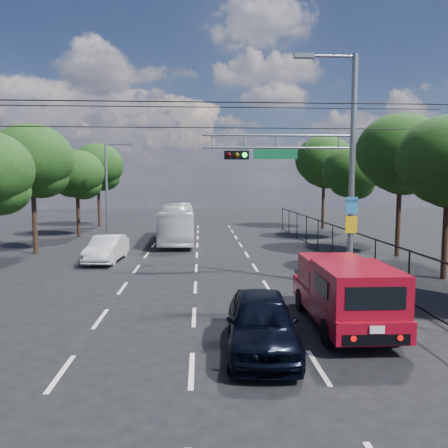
{
  "coord_description": "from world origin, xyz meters",
  "views": [
    {
      "loc": [
        0.23,
        -9.83,
        4.41
      ],
      "look_at": [
        1.11,
        6.4,
        2.8
      ],
      "focal_mm": 35.0,
      "sensor_mm": 36.0,
      "label": 1
    }
  ],
  "objects": [
    {
      "name": "streetlight_left",
      "position": [
        -6.33,
        22.0,
        3.94
      ],
      "size": [
        2.09,
        0.22,
        7.08
      ],
      "color": "slate",
      "rests_on": "ground"
    },
    {
      "name": "tree_left_c",
      "position": [
        -9.78,
        17.02,
        5.4
      ],
      "size": [
        4.8,
        4.8,
        7.8
      ],
      "color": "black",
      "rests_on": "ground"
    },
    {
      "name": "ground",
      "position": [
        0.0,
        0.0,
        0.0
      ],
      "size": [
        120.0,
        120.0,
        0.0
      ],
      "primitive_type": "plane",
      "color": "black",
      "rests_on": "ground"
    },
    {
      "name": "tree_right_d",
      "position": [
        11.42,
        22.02,
        4.85
      ],
      "size": [
        4.32,
        4.32,
        7.02
      ],
      "color": "black",
      "rests_on": "ground"
    },
    {
      "name": "signal_mast",
      "position": [
        5.28,
        7.99,
        5.24
      ],
      "size": [
        6.43,
        0.39,
        9.5
      ],
      "color": "slate",
      "rests_on": "ground"
    },
    {
      "name": "tree_left_e",
      "position": [
        -9.58,
        33.02,
        5.53
      ],
      "size": [
        4.92,
        4.92,
        7.99
      ],
      "color": "black",
      "rests_on": "ground"
    },
    {
      "name": "tree_left_d",
      "position": [
        -9.38,
        25.02,
        4.72
      ],
      "size": [
        4.2,
        4.2,
        6.83
      ],
      "color": "black",
      "rests_on": "ground"
    },
    {
      "name": "utility_wires",
      "position": [
        0.0,
        8.83,
        7.23
      ],
      "size": [
        22.0,
        5.04,
        0.74
      ],
      "color": "black",
      "rests_on": "ground"
    },
    {
      "name": "tree_right_e",
      "position": [
        11.62,
        30.02,
        5.94
      ],
      "size": [
        5.28,
        5.28,
        8.58
      ],
      "color": "black",
      "rests_on": "ground"
    },
    {
      "name": "lane_markings",
      "position": [
        -0.0,
        14.0,
        0.01
      ],
      "size": [
        6.12,
        38.0,
        0.01
      ],
      "color": "beige",
      "rests_on": "ground"
    },
    {
      "name": "fence_right",
      "position": [
        7.6,
        12.17,
        1.03
      ],
      "size": [
        0.06,
        34.03,
        2.0
      ],
      "color": "black",
      "rests_on": "ground"
    },
    {
      "name": "tree_right_c",
      "position": [
        11.82,
        15.02,
        5.73
      ],
      "size": [
        5.1,
        5.1,
        8.29
      ],
      "color": "black",
      "rests_on": "ground"
    },
    {
      "name": "white_van",
      "position": [
        -4.92,
        14.15,
        0.71
      ],
      "size": [
        1.81,
        4.39,
        1.42
      ],
      "primitive_type": "imported",
      "rotation": [
        0.0,
        0.0,
        -0.07
      ],
      "color": "silver",
      "rests_on": "ground"
    },
    {
      "name": "red_pickup",
      "position": [
        4.54,
        2.84,
        1.1
      ],
      "size": [
        2.11,
        5.56,
        2.05
      ],
      "color": "black",
      "rests_on": "ground"
    },
    {
      "name": "white_bus",
      "position": [
        -1.47,
        21.84,
        1.36
      ],
      "size": [
        2.54,
        9.81,
        2.72
      ],
      "primitive_type": "imported",
      "rotation": [
        0.0,
        0.0,
        0.03
      ],
      "color": "silver",
      "rests_on": "ground"
    },
    {
      "name": "navy_hatchback",
      "position": [
        1.8,
        1.14,
        0.76
      ],
      "size": [
        2.12,
        4.57,
        1.51
      ],
      "primitive_type": "imported",
      "rotation": [
        0.0,
        0.0,
        -0.08
      ],
      "color": "black",
      "rests_on": "ground"
    }
  ]
}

